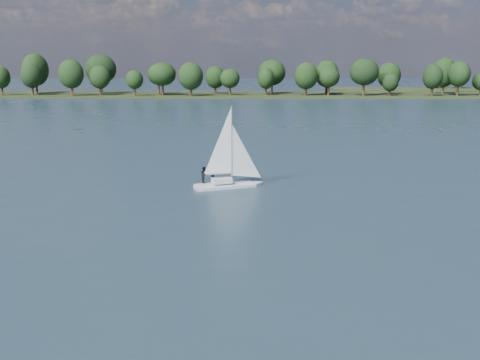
{
  "coord_description": "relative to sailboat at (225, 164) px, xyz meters",
  "views": [
    {
      "loc": [
        6.85,
        -13.41,
        13.78
      ],
      "look_at": [
        6.15,
        37.4,
        2.5
      ],
      "focal_mm": 40.0,
      "sensor_mm": 36.0,
      "label": 1
    }
  ],
  "objects": [
    {
      "name": "treeline",
      "position": [
        -9.98,
        163.38,
        5.48
      ],
      "size": [
        562.63,
        73.71,
        18.68
      ],
      "color": "black",
      "rests_on": "ground"
    },
    {
      "name": "far_shore",
      "position": [
        -4.41,
        167.2,
        -2.66
      ],
      "size": [
        660.0,
        40.0,
        1.5
      ],
      "primitive_type": "cube",
      "color": "black",
      "rests_on": "ground"
    },
    {
      "name": "sailboat",
      "position": [
        0.0,
        0.0,
        0.0
      ],
      "size": [
        7.49,
        4.42,
        9.53
      ],
      "rotation": [
        0.0,
        0.0,
        0.36
      ],
      "color": "silver",
      "rests_on": "ground"
    },
    {
      "name": "ground",
      "position": [
        -4.41,
        55.2,
        -2.66
      ],
      "size": [
        700.0,
        700.0,
        0.0
      ],
      "primitive_type": "plane",
      "color": "#233342",
      "rests_on": "ground"
    }
  ]
}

